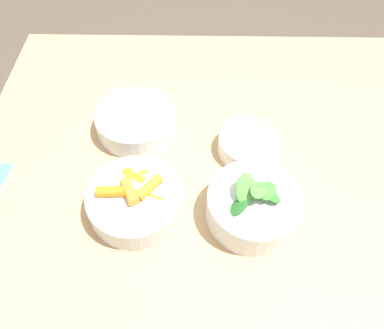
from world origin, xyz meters
name	(u,v)px	position (x,y,z in m)	size (l,w,h in m)	color
ground_plane	(201,288)	(0.00, 0.00, 0.00)	(10.00, 10.00, 0.00)	#4C4238
dining_table	(206,198)	(0.00, 0.00, 0.64)	(0.99, 1.06, 0.76)	tan
bowl_carrots	(135,199)	(-0.09, 0.14, 0.79)	(0.19, 0.19, 0.07)	silver
bowl_greens	(253,205)	(-0.11, -0.08, 0.80)	(0.18, 0.18, 0.11)	silver
bowl_beans_hotdog	(136,121)	(0.12, 0.17, 0.78)	(0.18, 0.18, 0.06)	silver
bowl_cookies	(249,144)	(0.06, -0.09, 0.78)	(0.14, 0.14, 0.05)	white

